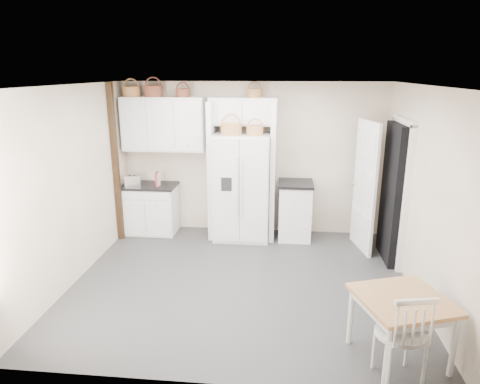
# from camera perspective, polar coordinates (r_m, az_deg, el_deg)

# --- Properties ---
(floor) EXTENTS (4.50, 4.50, 0.00)m
(floor) POSITION_cam_1_polar(r_m,az_deg,el_deg) (5.96, 0.18, -11.82)
(floor) COLOR #383839
(floor) RESTS_ON ground
(ceiling) EXTENTS (4.50, 4.50, 0.00)m
(ceiling) POSITION_cam_1_polar(r_m,az_deg,el_deg) (5.28, 0.21, 14.04)
(ceiling) COLOR white
(ceiling) RESTS_ON wall_back
(wall_back) EXTENTS (4.50, 0.00, 4.50)m
(wall_back) POSITION_cam_1_polar(r_m,az_deg,el_deg) (7.41, 1.70, 4.45)
(wall_back) COLOR tan
(wall_back) RESTS_ON floor
(wall_left) EXTENTS (0.00, 4.00, 4.00)m
(wall_left) POSITION_cam_1_polar(r_m,az_deg,el_deg) (6.11, -21.30, 0.86)
(wall_left) COLOR tan
(wall_left) RESTS_ON floor
(wall_right) EXTENTS (0.00, 4.00, 4.00)m
(wall_right) POSITION_cam_1_polar(r_m,az_deg,el_deg) (5.72, 23.24, -0.32)
(wall_right) COLOR tan
(wall_right) RESTS_ON floor
(refrigerator) EXTENTS (0.92, 0.74, 1.78)m
(refrigerator) POSITION_cam_1_polar(r_m,az_deg,el_deg) (7.17, 0.28, 0.69)
(refrigerator) COLOR white
(refrigerator) RESTS_ON floor
(base_cab_left) EXTENTS (0.90, 0.57, 0.83)m
(base_cab_left) POSITION_cam_1_polar(r_m,az_deg,el_deg) (7.69, -11.84, -2.30)
(base_cab_left) COLOR silver
(base_cab_left) RESTS_ON floor
(base_cab_right) EXTENTS (0.53, 0.64, 0.94)m
(base_cab_right) POSITION_cam_1_polar(r_m,az_deg,el_deg) (7.32, 7.31, -2.55)
(base_cab_right) COLOR silver
(base_cab_right) RESTS_ON floor
(dining_table) EXTENTS (1.03, 1.03, 0.67)m
(dining_table) POSITION_cam_1_polar(r_m,az_deg,el_deg) (4.67, 20.48, -16.68)
(dining_table) COLOR #AD824B
(dining_table) RESTS_ON floor
(windsor_chair) EXTENTS (0.55, 0.51, 0.96)m
(windsor_chair) POSITION_cam_1_polar(r_m,az_deg,el_deg) (4.33, 20.69, -17.19)
(windsor_chair) COLOR silver
(windsor_chair) RESTS_ON floor
(counter_left) EXTENTS (0.93, 0.60, 0.04)m
(counter_left) POSITION_cam_1_polar(r_m,az_deg,el_deg) (7.56, -12.02, 0.83)
(counter_left) COLOR black
(counter_left) RESTS_ON base_cab_left
(counter_right) EXTENTS (0.58, 0.68, 0.04)m
(counter_right) POSITION_cam_1_polar(r_m,az_deg,el_deg) (7.19, 7.45, 1.16)
(counter_right) COLOR black
(counter_right) RESTS_ON base_cab_right
(toaster) EXTENTS (0.29, 0.22, 0.18)m
(toaster) POSITION_cam_1_polar(r_m,az_deg,el_deg) (7.54, -14.15, 1.49)
(toaster) COLOR silver
(toaster) RESTS_ON counter_left
(cookbook_red) EXTENTS (0.06, 0.16, 0.24)m
(cookbook_red) POSITION_cam_1_polar(r_m,az_deg,el_deg) (7.41, -11.03, 1.68)
(cookbook_red) COLOR maroon
(cookbook_red) RESTS_ON counter_left
(cookbook_cream) EXTENTS (0.04, 0.14, 0.21)m
(cookbook_cream) POSITION_cam_1_polar(r_m,az_deg,el_deg) (7.40, -10.88, 1.56)
(cookbook_cream) COLOR beige
(cookbook_cream) RESTS_ON counter_left
(basket_upper_a) EXTENTS (0.29, 0.29, 0.17)m
(basket_upper_a) POSITION_cam_1_polar(r_m,az_deg,el_deg) (7.53, -14.26, 12.85)
(basket_upper_a) COLOR #A35930
(basket_upper_a) RESTS_ON upper_cabinet
(basket_upper_b) EXTENTS (0.31, 0.31, 0.18)m
(basket_upper_b) POSITION_cam_1_polar(r_m,az_deg,el_deg) (7.41, -11.45, 13.04)
(basket_upper_b) COLOR brown
(basket_upper_b) RESTS_ON upper_cabinet
(basket_upper_c) EXTENTS (0.23, 0.23, 0.13)m
(basket_upper_c) POSITION_cam_1_polar(r_m,az_deg,el_deg) (7.28, -7.63, 12.98)
(basket_upper_c) COLOR brown
(basket_upper_c) RESTS_ON upper_cabinet
(basket_bridge_b) EXTENTS (0.24, 0.24, 0.14)m
(basket_bridge_b) POSITION_cam_1_polar(r_m,az_deg,el_deg) (7.10, 1.93, 13.06)
(basket_bridge_b) COLOR #A35930
(basket_bridge_b) RESTS_ON bridge_cabinet
(basket_fridge_a) EXTENTS (0.34, 0.34, 0.18)m
(basket_fridge_a) POSITION_cam_1_polar(r_m,az_deg,el_deg) (6.90, -1.18, 8.38)
(basket_fridge_a) COLOR #A35930
(basket_fridge_a) RESTS_ON refrigerator
(basket_fridge_b) EXTENTS (0.27, 0.27, 0.14)m
(basket_fridge_b) POSITION_cam_1_polar(r_m,az_deg,el_deg) (6.87, 1.98, 8.18)
(basket_fridge_b) COLOR #A35930
(basket_fridge_b) RESTS_ON refrigerator
(upper_cabinet) EXTENTS (1.40, 0.34, 0.90)m
(upper_cabinet) POSITION_cam_1_polar(r_m,az_deg,el_deg) (7.41, -10.15, 8.90)
(upper_cabinet) COLOR silver
(upper_cabinet) RESTS_ON wall_back
(bridge_cabinet) EXTENTS (1.12, 0.34, 0.45)m
(bridge_cabinet) POSITION_cam_1_polar(r_m,az_deg,el_deg) (7.14, 0.44, 10.71)
(bridge_cabinet) COLOR silver
(bridge_cabinet) RESTS_ON wall_back
(fridge_panel_left) EXTENTS (0.08, 0.60, 2.30)m
(fridge_panel_left) POSITION_cam_1_polar(r_m,az_deg,el_deg) (7.23, -3.71, 2.91)
(fridge_panel_left) COLOR silver
(fridge_panel_left) RESTS_ON floor
(fridge_panel_right) EXTENTS (0.08, 0.60, 2.30)m
(fridge_panel_right) POSITION_cam_1_polar(r_m,az_deg,el_deg) (7.14, 4.41, 2.72)
(fridge_panel_right) COLOR silver
(fridge_panel_right) RESTS_ON floor
(trim_post) EXTENTS (0.09, 0.09, 2.60)m
(trim_post) POSITION_cam_1_polar(r_m,az_deg,el_deg) (7.28, -16.25, 3.61)
(trim_post) COLOR black
(trim_post) RESTS_ON floor
(doorway_void) EXTENTS (0.18, 0.85, 2.05)m
(doorway_void) POSITION_cam_1_polar(r_m,az_deg,el_deg) (6.69, 19.81, -0.19)
(doorway_void) COLOR black
(doorway_void) RESTS_ON floor
(door_slab) EXTENTS (0.21, 0.79, 2.05)m
(door_slab) POSITION_cam_1_polar(r_m,az_deg,el_deg) (6.93, 16.29, 0.66)
(door_slab) COLOR white
(door_slab) RESTS_ON floor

